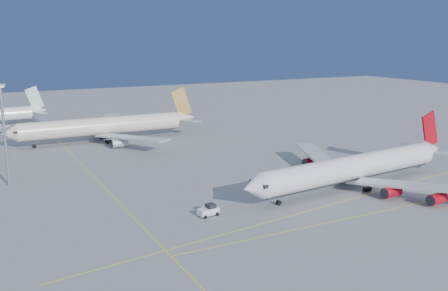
# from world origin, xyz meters

# --- Properties ---
(ground) EXTENTS (500.00, 500.00, 0.00)m
(ground) POSITION_xyz_m (0.00, 0.00, 0.00)
(ground) COLOR slate
(ground) RESTS_ON ground
(taxiway_lines) EXTENTS (118.86, 140.00, 0.02)m
(taxiway_lines) POSITION_xyz_m (-14.71, 6.34, 0.01)
(taxiway_lines) COLOR yellow
(taxiway_lines) RESTS_ON ground
(airliner_virgin) EXTENTS (62.23, 55.61, 15.35)m
(airliner_virgin) POSITION_xyz_m (10.67, 0.79, 4.63)
(airliner_virgin) COLOR white
(airliner_virgin) RESTS_ON ground
(airliner_etihad) EXTENTS (62.81, 58.24, 16.45)m
(airliner_etihad) POSITION_xyz_m (-25.88, 77.55, 5.01)
(airliner_etihad) COLOR beige
(airliner_etihad) RESTS_ON ground
(pushback_tug) EXTENTS (4.22, 2.93, 2.23)m
(pushback_tug) POSITION_xyz_m (-26.90, -0.46, 1.03)
(pushback_tug) COLOR white
(pushback_tug) RESTS_ON ground
(light_mast) EXTENTS (2.01, 2.01, 23.25)m
(light_mast) POSITION_xyz_m (-58.82, 38.15, 13.72)
(light_mast) COLOR gray
(light_mast) RESTS_ON ground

